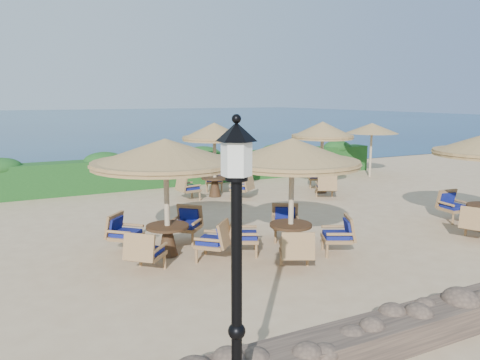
{
  "coord_description": "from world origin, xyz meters",
  "views": [
    {
      "loc": [
        -6.74,
        -10.75,
        3.54
      ],
      "look_at": [
        -1.1,
        0.51,
        1.3
      ],
      "focal_mm": 35.0,
      "sensor_mm": 36.0,
      "label": 1
    }
  ],
  "objects_px": {
    "lamp_post": "(237,299)",
    "extra_parasol": "(372,128)",
    "cafe_set_0": "(166,171)",
    "cafe_set_3": "(214,148)",
    "cafe_set_4": "(322,142)",
    "cafe_set_1": "(292,173)"
  },
  "relations": [
    {
      "from": "cafe_set_0",
      "to": "cafe_set_4",
      "type": "distance_m",
      "value": 8.48
    },
    {
      "from": "extra_parasol",
      "to": "cafe_set_1",
      "type": "height_order",
      "value": "cafe_set_1"
    },
    {
      "from": "cafe_set_4",
      "to": "cafe_set_3",
      "type": "bearing_deg",
      "value": 163.42
    },
    {
      "from": "cafe_set_1",
      "to": "cafe_set_3",
      "type": "bearing_deg",
      "value": 81.58
    },
    {
      "from": "cafe_set_0",
      "to": "cafe_set_1",
      "type": "distance_m",
      "value": 2.78
    },
    {
      "from": "lamp_post",
      "to": "cafe_set_0",
      "type": "xyz_separation_m",
      "value": [
        1.14,
        5.83,
        0.38
      ]
    },
    {
      "from": "lamp_post",
      "to": "extra_parasol",
      "type": "xyz_separation_m",
      "value": [
        12.6,
        12.0,
        0.62
      ]
    },
    {
      "from": "extra_parasol",
      "to": "cafe_set_1",
      "type": "xyz_separation_m",
      "value": [
        -8.91,
        -7.3,
        -0.29
      ]
    },
    {
      "from": "cafe_set_4",
      "to": "extra_parasol",
      "type": "bearing_deg",
      "value": 25.13
    },
    {
      "from": "cafe_set_3",
      "to": "cafe_set_4",
      "type": "bearing_deg",
      "value": -16.58
    },
    {
      "from": "lamp_post",
      "to": "cafe_set_3",
      "type": "xyz_separation_m",
      "value": [
        4.65,
        11.21,
        0.22
      ]
    },
    {
      "from": "extra_parasol",
      "to": "cafe_set_1",
      "type": "distance_m",
      "value": 11.52
    },
    {
      "from": "cafe_set_1",
      "to": "cafe_set_4",
      "type": "distance_m",
      "value": 7.2
    },
    {
      "from": "lamp_post",
      "to": "extra_parasol",
      "type": "distance_m",
      "value": 17.41
    },
    {
      "from": "cafe_set_3",
      "to": "cafe_set_1",
      "type": "bearing_deg",
      "value": -98.42
    },
    {
      "from": "extra_parasol",
      "to": "cafe_set_0",
      "type": "distance_m",
      "value": 13.01
    },
    {
      "from": "extra_parasol",
      "to": "cafe_set_4",
      "type": "relative_size",
      "value": 0.86
    },
    {
      "from": "cafe_set_3",
      "to": "cafe_set_4",
      "type": "distance_m",
      "value": 4.0
    },
    {
      "from": "cafe_set_0",
      "to": "cafe_set_4",
      "type": "height_order",
      "value": "same"
    },
    {
      "from": "lamp_post",
      "to": "extra_parasol",
      "type": "bearing_deg",
      "value": 43.6
    },
    {
      "from": "cafe_set_1",
      "to": "lamp_post",
      "type": "bearing_deg",
      "value": -128.09
    },
    {
      "from": "extra_parasol",
      "to": "cafe_set_4",
      "type": "distance_m",
      "value": 4.56
    }
  ]
}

